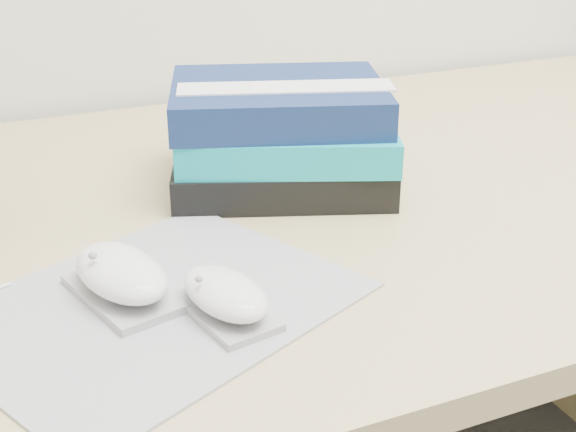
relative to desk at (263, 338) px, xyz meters
name	(u,v)px	position (x,y,z in m)	size (l,w,h in m)	color
desk	(263,338)	(0.00, 0.00, 0.00)	(1.60, 0.80, 0.73)	tan
mousepad	(154,305)	(-0.20, -0.25, 0.24)	(0.32, 0.25, 0.00)	gray
mouse_rear	(121,276)	(-0.22, -0.23, 0.26)	(0.09, 0.13, 0.05)	#9D9D9F
mouse_front	(225,296)	(-0.15, -0.29, 0.26)	(0.07, 0.11, 0.04)	#98989B
book_stack	(282,135)	(0.01, -0.04, 0.29)	(0.30, 0.27, 0.12)	black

